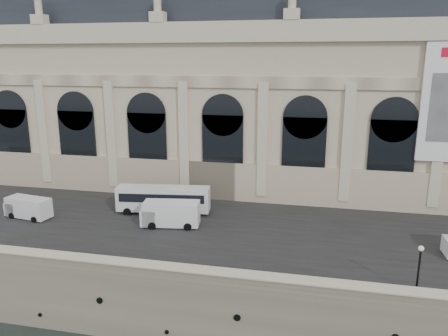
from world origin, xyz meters
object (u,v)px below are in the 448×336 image
object	(u,v)px
van_b	(27,207)
bus_left	(163,199)
lamp_right	(418,271)
van_c	(168,214)

from	to	relation	value
van_b	bus_left	bearing A→B (deg)	17.69
bus_left	van_b	world-z (taller)	bus_left
bus_left	van_b	xyz separation A→B (m)	(-14.81, -4.72, -0.58)
bus_left	lamp_right	bearing A→B (deg)	-27.88
van_b	van_c	world-z (taller)	van_c
bus_left	lamp_right	size ratio (longest dim) A/B	2.68
bus_left	van_b	bearing A→B (deg)	-162.31
van_b	lamp_right	world-z (taller)	lamp_right
van_c	lamp_right	xyz separation A→B (m)	(23.45, -9.61, 0.64)
van_c	lamp_right	bearing A→B (deg)	-22.29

